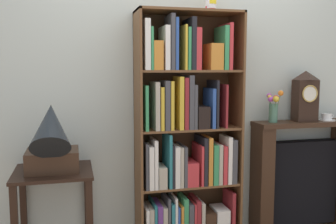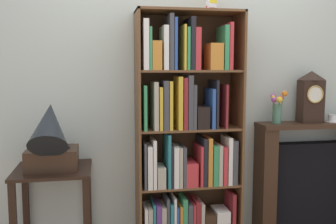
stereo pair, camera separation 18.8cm
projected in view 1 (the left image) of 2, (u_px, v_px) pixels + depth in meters
name	position (u px, v px, depth m)	size (l,w,h in m)	color
wall_back	(184.00, 80.00, 3.14)	(4.27, 0.08, 2.66)	beige
bookshelf	(186.00, 145.00, 2.99)	(0.81, 0.31, 1.86)	brown
side_table_left	(54.00, 195.00, 2.70)	(0.54, 0.51, 0.71)	black
gramophone	(51.00, 140.00, 2.58)	(0.36, 0.48, 0.55)	#382316
fireplace_mantel	(302.00, 176.00, 3.36)	(0.92, 0.24, 0.97)	#382316
mantel_clock	(305.00, 96.00, 3.25)	(0.19, 0.14, 0.43)	black
flower_vase	(274.00, 107.00, 3.19)	(0.13, 0.15, 0.27)	#4C7A60
teacup_with_saucer	(327.00, 117.00, 3.33)	(0.15, 0.15, 0.06)	white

